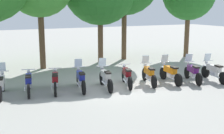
# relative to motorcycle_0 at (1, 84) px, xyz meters

# --- Properties ---
(ground_plane) EXTENTS (80.00, 80.00, 0.00)m
(ground_plane) POSITION_rel_motorcycle_0_xyz_m (5.11, -0.98, -0.52)
(ground_plane) COLOR #9E9B93
(motorcycle_0) EXTENTS (0.72, 2.17, 1.37)m
(motorcycle_0) POSITION_rel_motorcycle_0_xyz_m (0.00, 0.00, 0.00)
(motorcycle_0) COLOR black
(motorcycle_0) RESTS_ON ground_plane
(motorcycle_1) EXTENTS (0.75, 2.17, 0.99)m
(motorcycle_1) POSITION_rel_motorcycle_0_xyz_m (1.13, -0.15, -0.01)
(motorcycle_1) COLOR black
(motorcycle_1) RESTS_ON ground_plane
(motorcycle_2) EXTENTS (0.84, 2.13, 0.99)m
(motorcycle_2) POSITION_rel_motorcycle_0_xyz_m (2.27, -0.39, -0.01)
(motorcycle_2) COLOR black
(motorcycle_2) RESTS_ON ground_plane
(motorcycle_3) EXTENTS (0.74, 2.17, 1.37)m
(motorcycle_3) POSITION_rel_motorcycle_0_xyz_m (3.41, -0.62, 0.00)
(motorcycle_3) COLOR black
(motorcycle_3) RESTS_ON ground_plane
(motorcycle_4) EXTENTS (0.72, 2.17, 1.37)m
(motorcycle_4) POSITION_rel_motorcycle_0_xyz_m (4.54, -0.94, 0.00)
(motorcycle_4) COLOR black
(motorcycle_4) RESTS_ON ground_plane
(motorcycle_5) EXTENTS (0.86, 2.12, 0.99)m
(motorcycle_5) POSITION_rel_motorcycle_0_xyz_m (5.68, -0.95, -0.01)
(motorcycle_5) COLOR black
(motorcycle_5) RESTS_ON ground_plane
(motorcycle_6) EXTENTS (0.83, 2.13, 1.37)m
(motorcycle_6) POSITION_rel_motorcycle_0_xyz_m (6.82, -1.16, 0.00)
(motorcycle_6) COLOR black
(motorcycle_6) RESTS_ON ground_plane
(motorcycle_7) EXTENTS (0.68, 2.18, 1.37)m
(motorcycle_7) POSITION_rel_motorcycle_0_xyz_m (7.95, -1.40, 0.00)
(motorcycle_7) COLOR black
(motorcycle_7) RESTS_ON ground_plane
(motorcycle_8) EXTENTS (0.91, 2.10, 1.37)m
(motorcycle_8) POSITION_rel_motorcycle_0_xyz_m (9.09, -1.77, 0.00)
(motorcycle_8) COLOR black
(motorcycle_8) RESTS_ON ground_plane
(motorcycle_9) EXTENTS (0.72, 2.17, 1.37)m
(motorcycle_9) POSITION_rel_motorcycle_0_xyz_m (10.22, -2.09, 0.00)
(motorcycle_9) COLOR black
(motorcycle_9) RESTS_ON ground_plane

